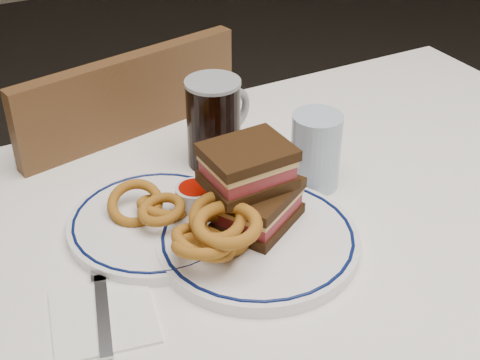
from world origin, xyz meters
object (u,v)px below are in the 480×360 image
reuben_sandwich (253,186)px  far_plate (156,223)px  main_plate (258,240)px  chair_far (116,225)px  beer_mug (215,121)px

reuben_sandwich → far_plate: bearing=149.2°
main_plate → far_plate: size_ratio=1.12×
main_plate → reuben_sandwich: bearing=73.0°
chair_far → reuben_sandwich: chair_far is taller
main_plate → reuben_sandwich: 0.07m
reuben_sandwich → far_plate: 0.15m
beer_mug → reuben_sandwich: bearing=-101.1°
chair_far → far_plate: size_ratio=3.67×
chair_far → main_plate: bearing=-82.8°
reuben_sandwich → beer_mug: size_ratio=0.98×
chair_far → main_plate: chair_far is taller
beer_mug → far_plate: 0.20m
chair_far → main_plate: 0.56m
far_plate → reuben_sandwich: bearing=-30.8°
far_plate → beer_mug: bearing=38.3°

